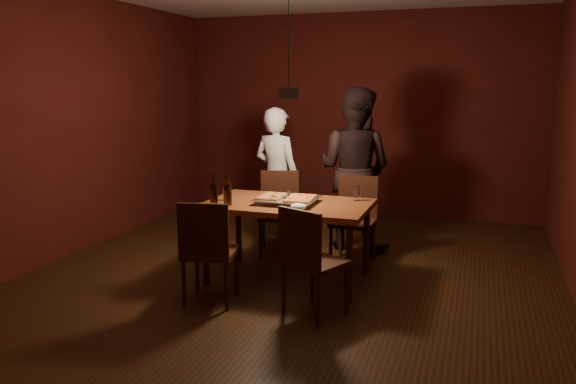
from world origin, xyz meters
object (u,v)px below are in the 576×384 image
(chair_far_right, at_px, (355,211))
(beer_bottle_a, at_px, (214,190))
(pendant_lamp, at_px, (289,92))
(chair_near_left, at_px, (207,243))
(diner_dark, at_px, (354,169))
(pizza_tray, at_px, (287,200))
(diner_white, at_px, (277,177))
(dining_table, at_px, (288,210))
(chair_far_left, at_px, (279,204))
(beer_bottle_b, at_px, (228,190))
(plate_slice, at_px, (207,206))
(chair_near_right, at_px, (308,252))

(chair_far_right, bearing_deg, beer_bottle_a, 46.70)
(pendant_lamp, bearing_deg, chair_near_left, -117.52)
(chair_near_left, distance_m, diner_dark, 2.24)
(pizza_tray, height_order, diner_white, diner_white)
(beer_bottle_a, height_order, diner_dark, diner_dark)
(dining_table, xyz_separation_m, chair_near_left, (-0.43, -0.80, -0.14))
(chair_far_left, distance_m, beer_bottle_a, 1.20)
(beer_bottle_b, bearing_deg, chair_far_right, 48.00)
(pizza_tray, height_order, diner_dark, diner_dark)
(plate_slice, bearing_deg, chair_far_right, 46.86)
(dining_table, xyz_separation_m, beer_bottle_b, (-0.48, -0.28, 0.21))
(chair_near_right, height_order, diner_white, diner_white)
(pizza_tray, xyz_separation_m, diner_dark, (0.35, 1.29, 0.13))
(beer_bottle_a, height_order, beer_bottle_b, beer_bottle_b)
(beer_bottle_a, relative_size, plate_slice, 1.13)
(chair_near_left, distance_m, diner_white, 1.95)
(chair_near_right, distance_m, beer_bottle_a, 1.20)
(diner_dark, bearing_deg, chair_far_left, 45.86)
(beer_bottle_b, bearing_deg, chair_far_left, 85.04)
(diner_white, distance_m, pendant_lamp, 1.57)
(dining_table, relative_size, beer_bottle_a, 5.44)
(pendant_lamp, bearing_deg, diner_dark, 74.43)
(dining_table, height_order, pizza_tray, pizza_tray)
(dining_table, height_order, chair_near_right, chair_near_right)
(diner_white, distance_m, diner_dark, 0.89)
(diner_dark, bearing_deg, beer_bottle_a, 73.03)
(beer_bottle_b, relative_size, pendant_lamp, 0.25)
(chair_near_left, bearing_deg, chair_far_left, 77.49)
(chair_near_right, height_order, beer_bottle_a, beer_bottle_a)
(chair_far_right, xyz_separation_m, plate_slice, (-1.10, -1.17, 0.22))
(chair_far_right, xyz_separation_m, chair_near_left, (-0.90, -1.57, 0.00))
(beer_bottle_a, bearing_deg, chair_far_right, 44.70)
(chair_far_right, bearing_deg, diner_dark, -73.72)
(pendant_lamp, bearing_deg, chair_far_right, 57.72)
(dining_table, relative_size, pizza_tray, 2.73)
(chair_far_right, relative_size, diner_dark, 0.27)
(chair_far_left, xyz_separation_m, plate_slice, (-0.24, -1.22, 0.22))
(chair_far_left, bearing_deg, diner_white, -81.37)
(chair_near_right, relative_size, plate_slice, 2.27)
(chair_near_right, bearing_deg, chair_far_left, 141.20)
(chair_far_right, relative_size, beer_bottle_b, 1.75)
(chair_far_right, distance_m, pizza_tray, 0.96)
(chair_near_right, xyz_separation_m, beer_bottle_a, (-1.04, 0.47, 0.35))
(pizza_tray, distance_m, diner_white, 1.27)
(chair_near_right, height_order, diner_dark, diner_dark)
(chair_far_left, relative_size, pizza_tray, 0.94)
(chair_far_left, xyz_separation_m, pizza_tray, (0.38, -0.85, 0.24))
(plate_slice, xyz_separation_m, diner_dark, (0.97, 1.67, 0.14))
(chair_near_left, xyz_separation_m, chair_near_right, (0.86, 0.03, 0.00))
(plate_slice, bearing_deg, dining_table, 32.21)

